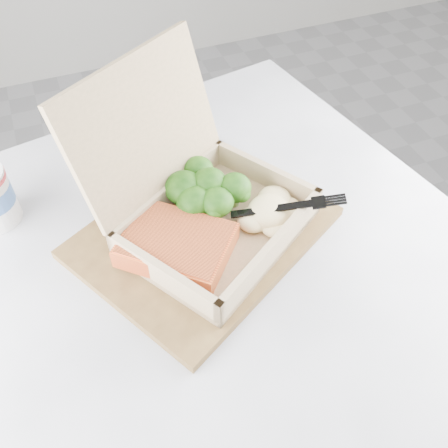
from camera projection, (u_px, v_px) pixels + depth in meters
name	position (u px, v px, depth m)	size (l,w,h in m)	color
cafe_table	(207.00, 330.00, 0.82)	(0.89, 0.89, 0.72)	black
serving_tray	(203.00, 232.00, 0.71)	(0.33, 0.26, 0.01)	brown
takeout_container	(194.00, 194.00, 0.68)	(0.33, 0.33, 0.22)	tan
salmon_fillet	(177.00, 245.00, 0.65)	(0.10, 0.14, 0.03)	orange
broccoli_pile	(210.00, 190.00, 0.71)	(0.13, 0.13, 0.05)	#367119
mashed_potatoes	(270.00, 211.00, 0.69)	(0.10, 0.09, 0.03)	#F9E7A1
plastic_fork	(256.00, 209.00, 0.68)	(0.15, 0.07, 0.02)	black
receipt	(146.00, 166.00, 0.81)	(0.08, 0.15, 0.00)	white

